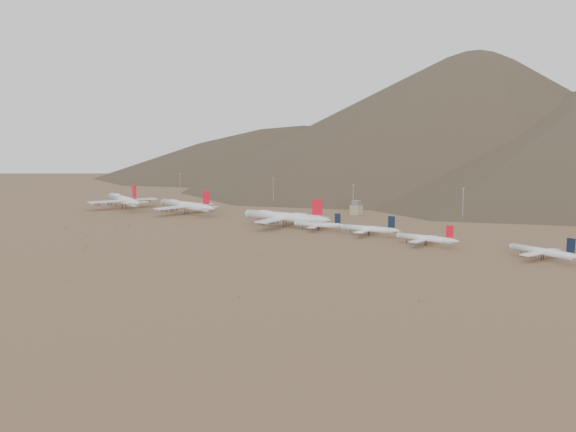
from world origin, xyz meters
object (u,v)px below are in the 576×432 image
Objects in this scene: widebody_centre at (186,205)px; widebody_east at (284,217)px; narrowbody_b at (369,229)px; narrowbody_a at (319,225)px; widebody_west at (124,199)px; control_tower at (356,208)px.

widebody_east is at bearing 4.09° from widebody_centre.
narrowbody_b is at bearing 6.50° from widebody_centre.
widebody_east is 1.70× the size of narrowbody_b.
widebody_centre is at bearing 162.12° from narrowbody_a.
widebody_centre reaches higher than narrowbody_b.
widebody_west is 247.98m from narrowbody_b.
widebody_centre is at bearing 171.40° from narrowbody_b.
widebody_east reaches higher than narrowbody_a.
narrowbody_a is 0.87× the size of narrowbody_b.
widebody_east is at bearing 21.81° from widebody_west.
control_tower is at bearing 79.00° from widebody_east.
widebody_west is 178.37m from widebody_east.
widebody_centre is 1.92× the size of narrowbody_a.
narrowbody_b is 3.61× the size of control_tower.
widebody_east is (108.32, -5.86, 0.16)m from widebody_centre.
narrowbody_b is (69.51, 3.75, -2.91)m from widebody_east.
widebody_centre is 138.05m from narrowbody_a.
widebody_west is at bearing 165.05° from narrowbody_a.
widebody_west is 2.01× the size of narrowbody_a.
widebody_east is 87.72m from control_tower.
narrowbody_a is at bearing 174.56° from narrowbody_b.
narrowbody_a is (137.95, -3.84, -3.28)m from widebody_centre.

